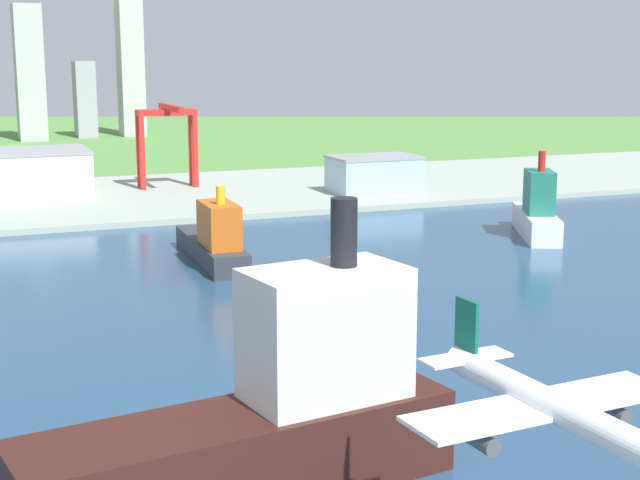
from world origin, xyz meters
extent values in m
plane|color=#53883E|center=(0.00, 300.00, 0.00)|extent=(2400.00, 2400.00, 0.00)
cube|color=navy|center=(0.00, 240.00, 0.07)|extent=(840.00, 360.00, 0.15)
cube|color=#98A698|center=(0.00, 490.00, 1.25)|extent=(840.00, 140.00, 2.50)
cylinder|color=white|center=(8.59, 141.05, 28.70)|extent=(6.44, 36.56, 3.53)
cube|color=white|center=(8.44, 142.86, 28.17)|extent=(33.30, 10.61, 0.50)
cube|color=#0C5947|center=(7.27, 157.37, 32.59)|extent=(0.85, 4.39, 8.48)
cube|color=white|center=(7.27, 157.37, 29.41)|extent=(12.08, 4.94, 0.36)
cylinder|color=#4C4F54|center=(17.67, 142.51, 26.23)|extent=(2.34, 5.23, 1.94)
cylinder|color=#4C4F54|center=(-0.62, 141.04, 26.23)|extent=(2.34, 5.23, 1.94)
cube|color=#381914|center=(-12.70, 188.37, 6.81)|extent=(69.93, 27.37, 13.32)
cube|color=silver|center=(2.00, 190.61, 23.79)|extent=(26.42, 18.08, 20.65)
cylinder|color=black|center=(5.37, 191.12, 39.44)|extent=(4.16, 4.16, 10.65)
cube|color=white|center=(150.50, 347.80, 4.71)|extent=(29.67, 46.93, 9.12)
cube|color=#1E6B59|center=(148.96, 344.52, 17.04)|extent=(15.40, 19.11, 15.54)
cylinder|color=red|center=(147.97, 342.40, 28.46)|extent=(2.60, 2.60, 7.30)
cube|color=#2D3338|center=(28.02, 351.14, 3.71)|extent=(13.93, 57.32, 7.11)
cube|color=#BF5919|center=(27.54, 339.42, 14.10)|extent=(10.59, 20.86, 13.68)
cylinder|color=yellow|center=(27.42, 336.57, 23.79)|extent=(2.79, 2.79, 5.69)
cube|color=red|center=(37.58, 504.43, 19.81)|extent=(2.20, 2.20, 34.62)
cube|color=red|center=(63.28, 504.43, 19.81)|extent=(2.20, 2.20, 34.62)
cube|color=red|center=(37.58, 512.43, 19.81)|extent=(2.20, 2.20, 34.62)
cube|color=red|center=(63.28, 512.43, 19.81)|extent=(2.20, 2.20, 34.62)
cube|color=red|center=(50.43, 508.43, 38.52)|extent=(28.10, 10.00, 2.80)
cube|color=red|center=(50.43, 498.11, 41.32)|extent=(2.60, 41.31, 2.60)
cube|color=white|center=(-14.94, 504.00, 12.42)|extent=(53.05, 41.00, 19.84)
cube|color=gray|center=(-14.94, 504.00, 22.94)|extent=(54.11, 41.82, 1.20)
cube|color=#99BCD1|center=(135.49, 456.08, 10.44)|extent=(39.33, 25.61, 15.88)
cube|color=gray|center=(135.49, 456.08, 18.98)|extent=(40.12, 26.12, 1.20)
cube|color=#ADAAB3|center=(17.17, 821.04, 51.25)|extent=(20.52, 25.52, 102.51)
cube|color=#9695A2|center=(59.50, 834.43, 29.87)|extent=(15.39, 23.52, 59.75)
cube|color=#B2B2B3|center=(96.43, 832.64, 53.98)|extent=(18.33, 24.39, 107.96)
camera|label=1|loc=(-51.57, 60.04, 66.56)|focal=53.17mm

